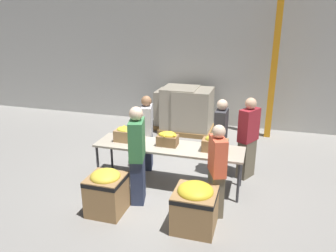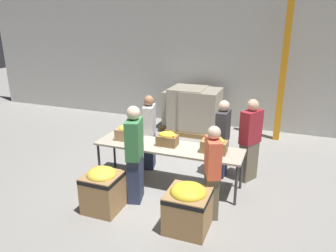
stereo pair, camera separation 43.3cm
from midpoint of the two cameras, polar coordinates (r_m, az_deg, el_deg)
name	(u,v)px [view 2 (the right image)]	position (r m, az deg, el deg)	size (l,w,h in m)	color
ground_plane	(168,184)	(6.66, 1.93, -10.01)	(30.00, 30.00, 0.00)	gray
wall_back	(217,59)	(9.79, 9.74, 11.48)	(16.00, 0.08, 4.00)	#B7B7B2
sorting_table	(168,149)	(6.33, 2.01, -3.98)	(2.88, 0.74, 0.81)	#B2A893
banana_box_0	(127,133)	(6.61, -5.30, -1.17)	(0.40, 0.33, 0.29)	tan
banana_box_1	(167,138)	(6.29, 1.88, -2.20)	(0.39, 0.32, 0.27)	olive
banana_box_2	(214,145)	(6.06, 10.08, -3.24)	(0.47, 0.27, 0.31)	olive
volunteer_0	(149,133)	(7.02, -1.50, -1.19)	(0.32, 0.48, 1.63)	#2D3856
volunteer_1	(212,173)	(5.41, 10.00, -8.08)	(0.36, 0.47, 1.59)	#6B604C
volunteer_2	(250,141)	(6.73, 15.87, -2.54)	(0.42, 0.51, 1.69)	#6B604C
volunteer_3	(135,155)	(5.76, -3.67, -5.10)	(0.34, 0.52, 1.77)	#2D3856
volunteer_4	(222,139)	(6.78, 11.24, -2.32)	(0.24, 0.44, 1.62)	#2D3856
donation_bin_0	(103,188)	(5.73, -9.15, -10.68)	(0.59, 0.59, 0.78)	#A37A4C
donation_bin_1	(188,206)	(5.23, 5.94, -13.73)	(0.66, 0.66, 0.77)	#A37A4C
support_pillar	(284,65)	(8.98, 20.89, 9.88)	(0.16, 0.16, 4.00)	orange
pallet_stack_0	(188,110)	(9.38, 4.84, 2.79)	(1.05, 1.05, 1.28)	olive
pallet_stack_1	(201,112)	(9.28, 7.08, 2.45)	(1.11, 1.11, 1.25)	olive
pallet_stack_2	(180,110)	(9.69, 3.36, 2.87)	(0.92, 0.92, 1.12)	olive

